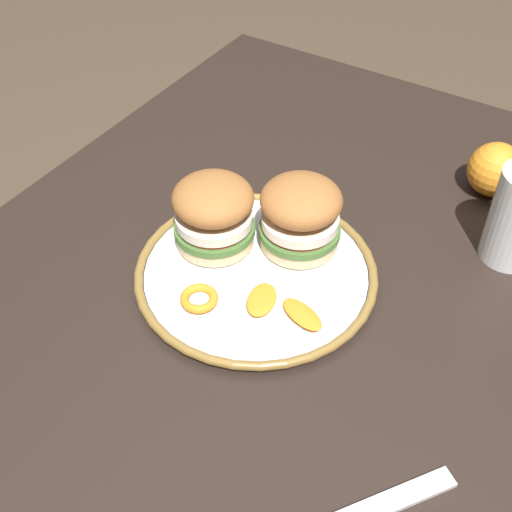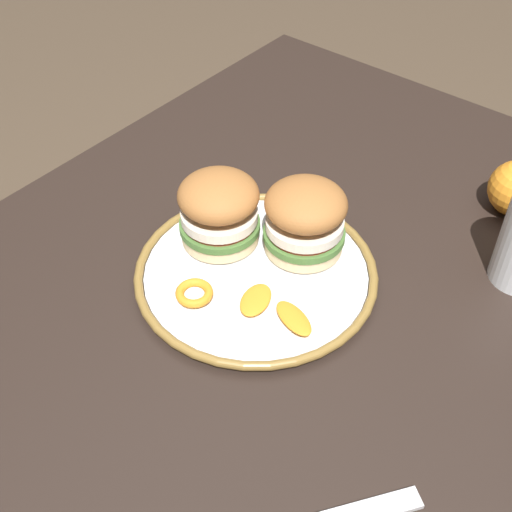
% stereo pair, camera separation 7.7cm
% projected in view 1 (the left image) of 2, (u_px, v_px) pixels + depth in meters
% --- Properties ---
extents(dining_table, '(1.14, 0.87, 0.76)m').
position_uv_depth(dining_table, '(284.00, 336.00, 0.97)').
color(dining_table, black).
rests_on(dining_table, ground).
extents(dinner_plate, '(0.32, 0.32, 0.02)m').
position_uv_depth(dinner_plate, '(256.00, 273.00, 0.89)').
color(dinner_plate, white).
rests_on(dinner_plate, dining_table).
extents(sandwich_half_left, '(0.15, 0.15, 0.10)m').
position_uv_depth(sandwich_half_left, '(212.00, 214.00, 0.88)').
color(sandwich_half_left, beige).
rests_on(sandwich_half_left, dinner_plate).
extents(sandwich_half_right, '(0.14, 0.14, 0.10)m').
position_uv_depth(sandwich_half_right, '(301.00, 214.00, 0.88)').
color(sandwich_half_right, beige).
rests_on(sandwich_half_right, dinner_plate).
extents(orange_peel_curled, '(0.07, 0.07, 0.01)m').
position_uv_depth(orange_peel_curled, '(199.00, 298.00, 0.84)').
color(orange_peel_curled, orange).
rests_on(orange_peel_curled, dinner_plate).
extents(orange_peel_strip_long, '(0.05, 0.07, 0.01)m').
position_uv_depth(orange_peel_strip_long, '(302.00, 314.00, 0.82)').
color(orange_peel_strip_long, orange).
rests_on(orange_peel_strip_long, dinner_plate).
extents(orange_peel_strip_short, '(0.07, 0.05, 0.01)m').
position_uv_depth(orange_peel_strip_short, '(260.00, 299.00, 0.84)').
color(orange_peel_strip_short, orange).
rests_on(orange_peel_strip_short, dinner_plate).
extents(whole_orange, '(0.08, 0.08, 0.08)m').
position_uv_depth(whole_orange, '(495.00, 170.00, 1.00)').
color(whole_orange, orange).
rests_on(whole_orange, dining_table).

